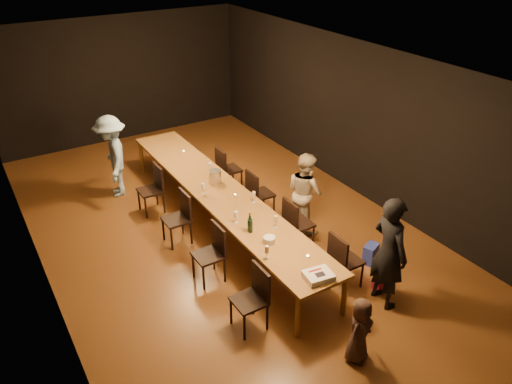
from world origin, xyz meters
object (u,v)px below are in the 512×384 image
chair_right_3 (229,169)px  child (360,330)px  ice_bucket (215,177)px  champagne_bottle (250,222)px  chair_left_3 (150,190)px  chair_right_1 (299,223)px  woman_birthday (389,252)px  man_blue (113,157)px  chair_right_0 (346,260)px  table (220,194)px  chair_left_0 (249,300)px  chair_left_2 (176,219)px  birthday_cake (318,276)px  chair_left_1 (208,255)px  plate_stack (269,240)px  chair_right_2 (261,193)px  woman_tan (305,192)px

chair_right_3 → child: bearing=-9.6°
ice_bucket → champagne_bottle: bearing=-99.7°
chair_left_3 → ice_bucket: (0.94, -0.87, 0.41)m
chair_right_1 → woman_birthday: (0.24, -1.77, 0.40)m
ice_bucket → man_blue: bearing=124.1°
chair_right_0 → table: bearing=-160.5°
chair_left_0 → champagne_bottle: champagne_bottle is taller
chair_left_2 → table: bearing=-90.0°
chair_right_0 → chair_left_2: size_ratio=1.00×
birthday_cake → ice_bucket: ice_bucket is taller
child → ice_bucket: (0.05, 3.93, 0.40)m
chair_left_1 → chair_right_3: bearing=-35.3°
chair_left_3 → plate_stack: bearing=-166.1°
chair_right_1 → birthday_cake: 1.84m
plate_stack → ice_bucket: bearing=84.5°
table → chair_right_2: chair_right_2 is taller
chair_left_2 → chair_left_3: size_ratio=1.00×
chair_right_3 → chair_left_0: 3.98m
chair_right_0 → ice_bucket: (-0.76, 2.73, 0.41)m
chair_right_2 → ice_bucket: 0.93m
table → ice_bucket: (0.09, 0.33, 0.17)m
ice_bucket → plate_stack: bearing=-95.5°
man_blue → champagne_bottle: man_blue is taller
chair_left_0 → champagne_bottle: 1.31m
chair_right_0 → chair_right_3: bearing=180.0°
chair_left_3 → chair_left_2: bearing=-180.0°
chair_left_1 → chair_left_2: size_ratio=1.00×
chair_left_2 → woman_tan: woman_tan is taller
chair_left_1 → woman_birthday: (1.94, -1.77, 0.40)m
chair_left_1 → champagne_bottle: size_ratio=2.72×
champagne_bottle → chair_left_2: bearing=115.5°
chair_right_0 → chair_left_1: size_ratio=1.00×
woman_birthday → ice_bucket: size_ratio=7.19×
plate_stack → champagne_bottle: size_ratio=0.52×
table → chair_right_1: (0.85, -1.20, -0.24)m
table → chair_right_0: 2.56m
woman_birthday → child: 1.29m
table → birthday_cake: size_ratio=14.65×
chair_right_1 → chair_left_0: size_ratio=1.00×
chair_right_0 → plate_stack: chair_right_0 is taller
birthday_cake → chair_right_3: bearing=86.4°
champagne_bottle → chair_left_0: bearing=-122.0°
chair_left_3 → plate_stack: chair_left_3 is taller
chair_right_0 → chair_left_0: same height
chair_right_3 → child: (-0.81, -4.80, 0.00)m
table → chair_right_3: 1.49m
chair_right_1 → chair_left_1: bearing=-90.0°
ice_bucket → child: bearing=-90.8°
chair_right_1 → chair_left_2: bearing=-125.2°
chair_right_3 → woman_birthday: (0.24, -4.17, 0.40)m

